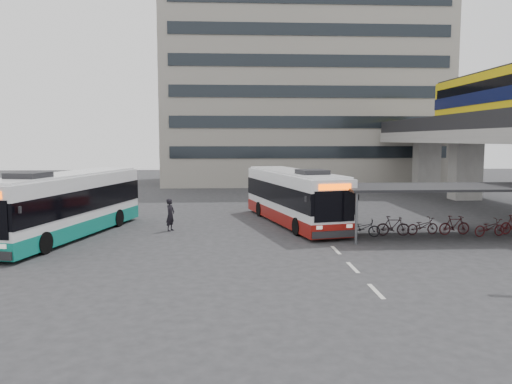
{
  "coord_description": "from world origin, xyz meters",
  "views": [
    {
      "loc": [
        -2.22,
        -21.32,
        4.84
      ],
      "look_at": [
        -0.7,
        5.7,
        2.0
      ],
      "focal_mm": 35.0,
      "sensor_mm": 36.0,
      "label": 1
    }
  ],
  "objects": [
    {
      "name": "road_markings",
      "position": [
        2.5,
        -3.0,
        0.01
      ],
      "size": [
        0.15,
        7.6,
        0.01
      ],
      "color": "beige",
      "rests_on": "ground"
    },
    {
      "name": "bus_main",
      "position": [
        1.56,
        7.14,
        1.53
      ],
      "size": [
        4.84,
        11.37,
        3.29
      ],
      "rotation": [
        0.0,
        0.0,
        0.23
      ],
      "color": "white",
      "rests_on": "ground"
    },
    {
      "name": "office_block",
      "position": [
        6.0,
        36.0,
        12.5
      ],
      "size": [
        30.0,
        15.0,
        25.0
      ],
      "primitive_type": "cube",
      "color": "gray",
      "rests_on": "ground"
    },
    {
      "name": "ground",
      "position": [
        0.0,
        0.0,
        0.0
      ],
      "size": [
        120.0,
        120.0,
        0.0
      ],
      "primitive_type": "plane",
      "color": "#28282B",
      "rests_on": "ground"
    },
    {
      "name": "bus_teal",
      "position": [
        -10.29,
        3.8,
        1.59
      ],
      "size": [
        5.18,
        11.82,
        3.42
      ],
      "rotation": [
        0.0,
        0.0,
        -0.24
      ],
      "color": "white",
      "rests_on": "ground"
    },
    {
      "name": "sign_totem_north",
      "position": [
        -12.25,
        7.93,
        1.18
      ],
      "size": [
        0.49,
        0.28,
        2.29
      ],
      "rotation": [
        0.0,
        0.0,
        -0.31
      ],
      "color": "maroon",
      "rests_on": "ground"
    },
    {
      "name": "pedestrian",
      "position": [
        -5.3,
        5.14,
        0.86
      ],
      "size": [
        0.62,
        0.74,
        1.73
      ],
      "primitive_type": "imported",
      "rotation": [
        0.0,
        0.0,
        1.17
      ],
      "color": "black",
      "rests_on": "ground"
    },
    {
      "name": "bike_shelter",
      "position": [
        8.47,
        3.0,
        1.44
      ],
      "size": [
        10.0,
        4.0,
        2.54
      ],
      "color": "#595B60",
      "rests_on": "ground"
    }
  ]
}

